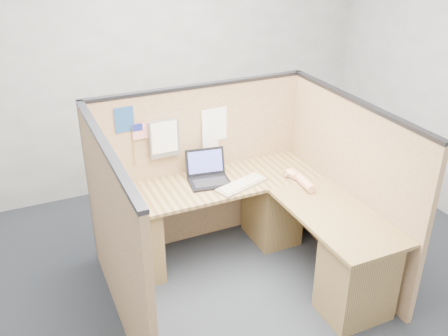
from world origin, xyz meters
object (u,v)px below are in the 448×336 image
keyboard (242,185)px  mouse (291,174)px  laptop (207,174)px  l_desk (252,233)px

keyboard → mouse: 0.48m
laptop → keyboard: size_ratio=0.76×
l_desk → mouse: mouse is taller
laptop → mouse: bearing=-11.2°
keyboard → l_desk: bearing=-111.1°
laptop → mouse: laptop is taller
laptop → l_desk: bearing=-56.1°
keyboard → laptop: bearing=116.8°
laptop → keyboard: laptop is taller
mouse → laptop: bearing=160.3°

